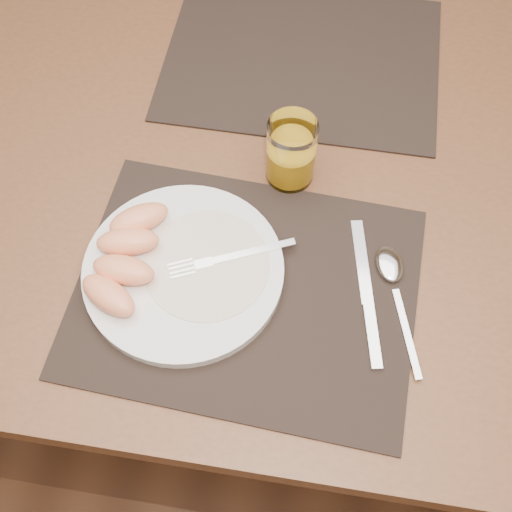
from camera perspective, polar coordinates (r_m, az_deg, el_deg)
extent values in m
plane|color=#55321D|center=(1.63, 0.80, -7.89)|extent=(5.00, 5.00, 0.00)
cube|color=brown|center=(0.99, 1.31, 7.67)|extent=(1.40, 0.90, 0.04)
cylinder|color=brown|center=(1.66, -19.11, 12.25)|extent=(0.06, 0.06, 0.71)
cube|color=black|center=(0.86, -0.89, -3.10)|extent=(0.47, 0.37, 0.00)
cube|color=black|center=(1.12, 4.12, 17.13)|extent=(0.45, 0.35, 0.00)
cylinder|color=white|center=(0.87, -6.46, -1.29)|extent=(0.27, 0.27, 0.02)
cylinder|color=white|center=(0.86, -4.43, -0.72)|extent=(0.17, 0.17, 0.00)
cube|color=silver|center=(0.86, -0.17, 0.42)|extent=(0.11, 0.06, 0.00)
cube|color=silver|center=(0.86, -4.69, -0.67)|extent=(0.03, 0.02, 0.00)
cube|color=silver|center=(0.86, -6.64, -1.15)|extent=(0.04, 0.04, 0.00)
cube|color=silver|center=(0.89, 9.39, -0.46)|extent=(0.04, 0.13, 0.00)
cube|color=silver|center=(0.84, 10.31, -6.99)|extent=(0.03, 0.09, 0.01)
cube|color=silver|center=(0.85, 13.25, -6.70)|extent=(0.04, 0.12, 0.00)
ellipsoid|color=silver|center=(0.89, 11.77, -0.69)|extent=(0.05, 0.06, 0.01)
cylinder|color=white|center=(0.91, 3.14, 9.26)|extent=(0.07, 0.07, 0.11)
cylinder|color=#F3A714|center=(0.93, 3.07, 8.39)|extent=(0.06, 0.06, 0.05)
ellipsoid|color=#FF9B68|center=(0.84, -12.98, -3.44)|extent=(0.09, 0.07, 0.03)
ellipsoid|color=#FF9B68|center=(0.85, -11.69, -1.21)|extent=(0.09, 0.05, 0.03)
ellipsoid|color=#FF9B68|center=(0.87, -11.34, 1.27)|extent=(0.09, 0.06, 0.03)
ellipsoid|color=#FF9B68|center=(0.89, -10.37, 3.27)|extent=(0.09, 0.08, 0.03)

